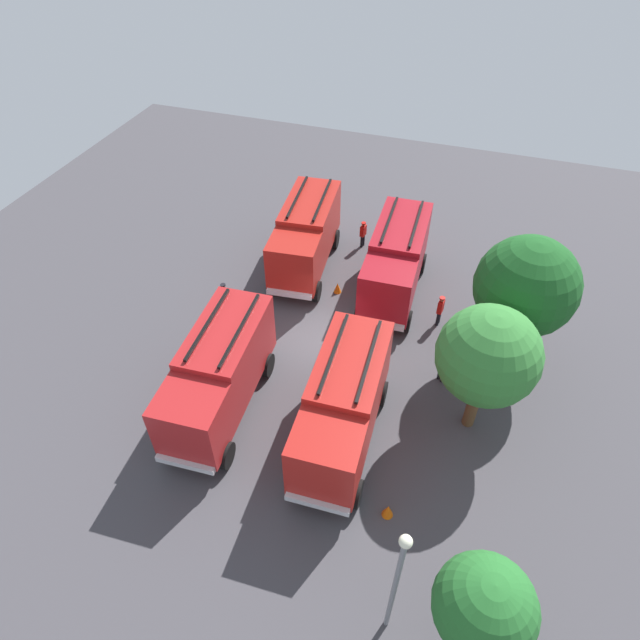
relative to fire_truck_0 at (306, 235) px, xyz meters
name	(u,v)px	position (x,y,z in m)	size (l,w,h in m)	color
ground_plane	(320,341)	(5.42, 2.61, -2.15)	(46.96, 46.96, 0.00)	#423F44
fire_truck_0	(306,235)	(0.00, 0.00, 0.00)	(7.41, 3.33, 3.88)	#A81F18
fire_truck_1	(219,373)	(10.46, -0.07, 0.00)	(7.33, 3.09, 3.88)	#A81E1F
fire_truck_2	(396,260)	(0.67, 5.14, 0.00)	(7.28, 2.96, 3.88)	maroon
fire_truck_3	(343,404)	(10.42, 5.22, 0.00)	(7.30, 3.00, 3.88)	#AD1E19
firefighter_0	(440,309)	(2.38, 7.86, -1.18)	(0.45, 0.31, 1.73)	black
firefighter_1	(225,295)	(4.69, -2.77, -1.26)	(0.46, 0.47, 1.61)	black
firefighter_2	(443,364)	(6.05, 8.59, -1.11)	(0.45, 0.48, 1.84)	black
firefighter_3	(363,233)	(-2.94, 2.50, -1.25)	(0.46, 0.33, 1.63)	black
tree_0	(526,287)	(3.97, 11.14, 2.35)	(4.32, 4.32, 6.69)	brown
tree_1	(488,356)	(8.06, 10.07, 1.95)	(3.94, 3.94, 6.10)	brown
tree_2	(484,607)	(16.51, 11.02, 0.86)	(2.89, 2.89, 4.49)	brown
traffic_cone_0	(338,288)	(1.60, 2.34, -1.86)	(0.41, 0.41, 0.59)	#F2600C
traffic_cone_1	(200,365)	(8.97, -2.02, -1.80)	(0.50, 0.50, 0.71)	#F2600C
traffic_cone_2	(388,510)	(13.16, 7.79, -1.85)	(0.42, 0.42, 0.60)	#F2600C
lamppost	(397,578)	(16.74, 8.58, 1.39)	(0.36, 0.36, 5.98)	slate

